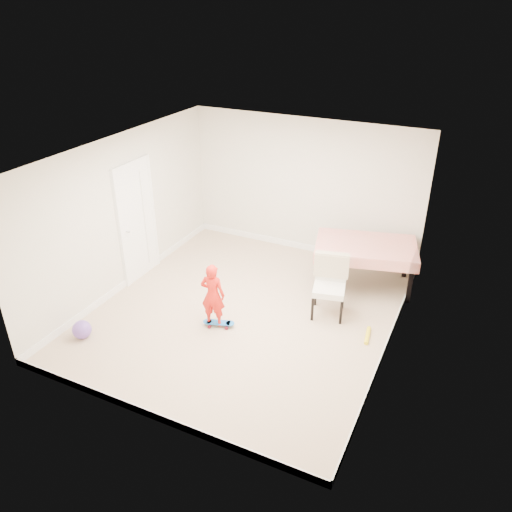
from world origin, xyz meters
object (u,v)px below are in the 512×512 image
at_px(dining_table, 364,264).
at_px(skateboard, 219,324).
at_px(balloon, 82,330).
at_px(child, 213,297).
at_px(dining_chair, 329,287).

height_order(dining_table, skateboard, dining_table).
height_order(skateboard, balloon, balloon).
bearing_deg(skateboard, dining_table, 34.57).
relative_size(dining_table, skateboard, 3.45).
bearing_deg(balloon, dining_table, 44.63).
bearing_deg(dining_table, child, -142.83).
bearing_deg(dining_table, balloon, -149.80).
height_order(dining_table, balloon, dining_table).
bearing_deg(child, balloon, 25.55).
bearing_deg(dining_chair, child, -157.64).
bearing_deg(dining_chair, balloon, -158.03).
bearing_deg(dining_table, skateboard, -141.73).
bearing_deg(dining_chair, skateboard, -156.50).
distance_m(dining_chair, balloon, 3.77).
distance_m(dining_table, balloon, 4.69).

